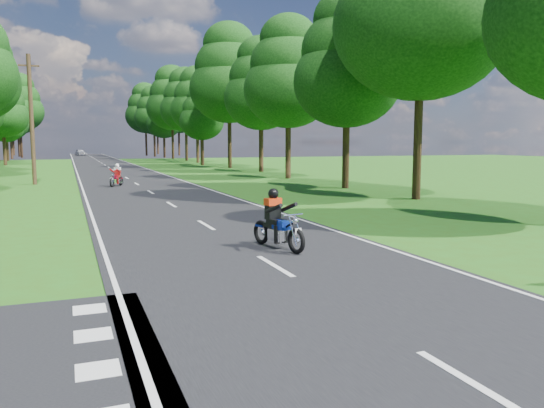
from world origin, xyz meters
name	(u,v)px	position (x,y,z in m)	size (l,w,h in m)	color
ground	(316,291)	(0.00, 0.00, 0.00)	(160.00, 160.00, 0.00)	#2B5613
main_road	(109,167)	(0.00, 50.00, 0.01)	(7.00, 140.00, 0.02)	black
road_markings	(109,168)	(-0.14, 48.13, 0.02)	(7.40, 140.00, 0.01)	silver
treeline	(112,96)	(1.43, 60.06, 8.25)	(40.00, 115.35, 14.78)	black
telegraph_pole	(31,119)	(-6.00, 28.00, 4.07)	(1.20, 0.26, 8.00)	#382616
rider_near_blue	(278,219)	(0.75, 3.70, 0.76)	(0.60, 1.79, 1.49)	navy
rider_far_red	(116,175)	(-1.35, 24.53, 0.70)	(0.54, 1.63, 1.36)	#B30D2A
distant_car	(80,152)	(-1.61, 104.01, 0.66)	(1.50, 3.74, 1.27)	#B9BBC0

